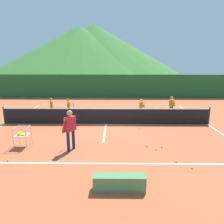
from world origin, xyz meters
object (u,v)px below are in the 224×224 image
student_2 (141,106)px  ball_cart (22,134)px  student_0 (51,106)px  courtside_bench (119,183)px  student_3 (172,104)px  tennis_ball_3 (147,146)px  tennis_ball_2 (156,149)px  tennis_ball_5 (8,160)px  tennis_ball_7 (162,147)px  tennis_ball_0 (139,128)px  tennis_net (106,116)px  tennis_ball_6 (176,161)px  student_1 (69,106)px  tennis_ball_4 (192,168)px  instructor (70,127)px

student_2 → ball_cart: bearing=-137.0°
student_0 → courtside_bench: student_0 is taller
student_3 → tennis_ball_3: bearing=-114.7°
tennis_ball_2 → student_0: bearing=138.2°
tennis_ball_5 → tennis_ball_7: same height
student_0 → tennis_ball_3: size_ratio=19.48×
ball_cart → tennis_ball_0: 6.09m
ball_cart → tennis_ball_0: ball_cart is taller
student_0 → tennis_ball_0: student_0 is taller
tennis_net → student_2: 3.09m
ball_cart → student_3: bearing=35.4°
tennis_ball_6 → student_1: bearing=128.9°
ball_cart → tennis_ball_7: 6.12m
tennis_ball_0 → courtside_bench: courtside_bench is taller
tennis_net → tennis_ball_3: size_ratio=183.27×
tennis_ball_5 → tennis_ball_4: bearing=-4.1°
tennis_net → tennis_ball_6: 5.66m
tennis_ball_2 → tennis_ball_3: same height
tennis_net → ball_cart: size_ratio=13.86×
ball_cart → tennis_ball_7: ball_cart is taller
student_1 → student_3: size_ratio=0.91×
ball_cart → tennis_ball_3: (5.46, 0.08, -0.55)m
instructor → tennis_ball_0: bearing=42.5°
tennis_net → student_1: 3.27m
student_0 → student_3: student_3 is taller
courtside_bench → tennis_ball_6: bearing=38.7°
tennis_net → tennis_ball_2: (2.29, -3.82, -0.47)m
instructor → tennis_ball_5: size_ratio=25.32×
tennis_ball_3 → tennis_ball_4: (1.28, -1.93, 0.00)m
student_2 → tennis_ball_4: student_2 is taller
tennis_ball_0 → courtside_bench: (-1.27, -5.76, 0.20)m
ball_cart → tennis_ball_3: 5.49m
student_2 → student_3: 2.17m
tennis_ball_2 → tennis_ball_7: same height
tennis_net → tennis_ball_3: (1.94, -3.45, -0.47)m
courtside_bench → student_2: bearing=78.7°
instructor → student_3: bearing=45.9°
tennis_ball_3 → student_0: bearing=138.5°
tennis_ball_4 → student_1: bearing=128.9°
student_2 → tennis_ball_2: student_2 is taller
student_3 → ball_cart: size_ratio=1.50×
student_0 → ball_cart: (0.25, -5.14, -0.21)m
ball_cart → tennis_ball_4: (6.74, -1.85, -0.55)m
student_3 → tennis_ball_4: student_3 is taller
instructor → student_0: bearing=114.2°
instructor → tennis_ball_5: 2.61m
tennis_ball_4 → tennis_ball_5: (-6.71, 0.48, 0.00)m
student_3 → tennis_ball_3: student_3 is taller
tennis_ball_5 → tennis_ball_7: 6.21m
student_3 → tennis_ball_6: bearing=-103.7°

